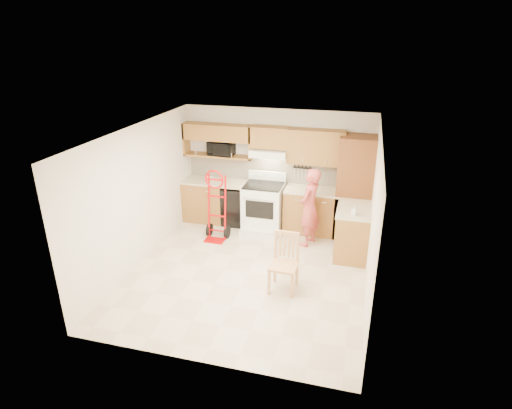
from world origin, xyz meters
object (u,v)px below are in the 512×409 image
at_px(range, 263,204).
at_px(person, 310,208).
at_px(dining_chair, 284,264).
at_px(microwave, 221,148).
at_px(hand_truck, 215,209).

bearing_deg(range, person, -20.27).
distance_m(person, dining_chair, 1.74).
xyz_separation_m(microwave, dining_chair, (1.87, -2.44, -1.15)).
bearing_deg(dining_chair, range, 114.34).
height_order(person, hand_truck, person).
bearing_deg(hand_truck, person, 9.21).
relative_size(range, hand_truck, 0.90).
distance_m(microwave, dining_chair, 3.29).
relative_size(microwave, range, 0.45).
bearing_deg(range, dining_chair, -67.54).
bearing_deg(dining_chair, microwave, 129.32).
height_order(microwave, hand_truck, microwave).
relative_size(range, dining_chair, 1.23).
xyz_separation_m(microwave, person, (2.03, -0.74, -0.85)).
xyz_separation_m(range, dining_chair, (0.86, -2.09, -0.11)).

